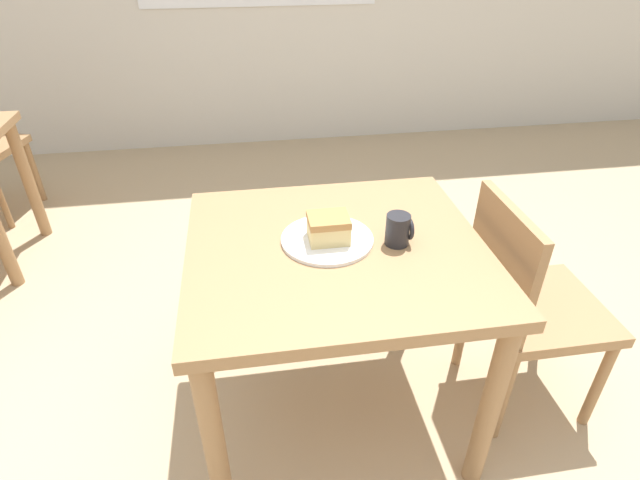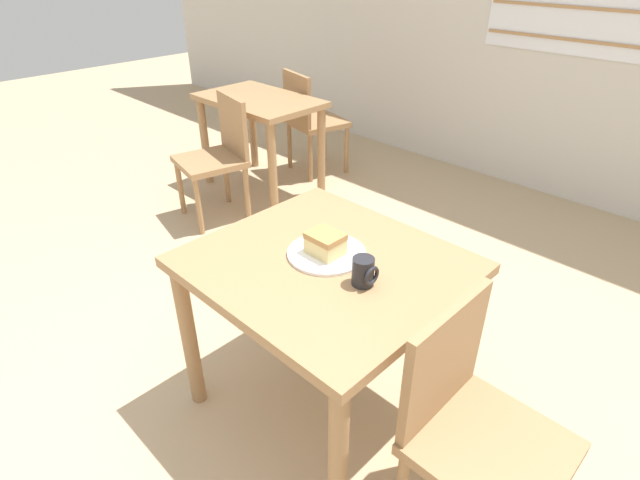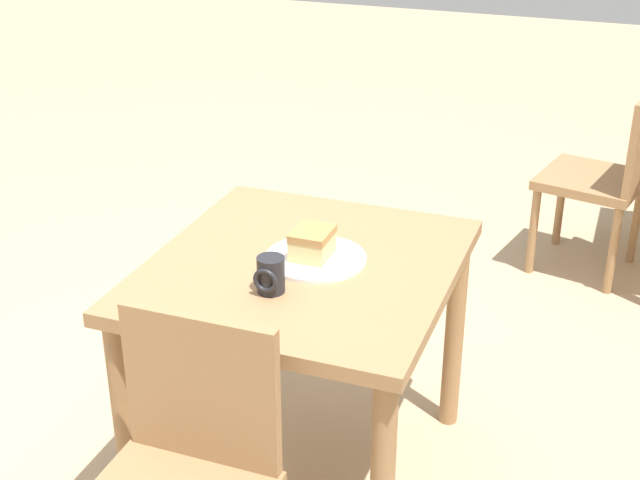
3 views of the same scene
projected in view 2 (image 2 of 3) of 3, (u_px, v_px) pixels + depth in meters
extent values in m
plane|color=tan|center=(250.00, 445.00, 1.91)|extent=(14.00, 14.00, 0.00)
cube|color=#AD7F51|center=(606.00, 44.00, 3.17)|extent=(1.62, 0.01, 0.02)
cube|color=#AD7F51|center=(615.00, 10.00, 3.07)|extent=(1.62, 0.01, 0.02)
cube|color=#9E754C|center=(326.00, 265.00, 1.74)|extent=(0.89, 0.81, 0.04)
cylinder|color=#9E754C|center=(189.00, 338.00, 1.94)|extent=(0.06, 0.06, 0.67)
cylinder|color=#9E754C|center=(338.00, 466.00, 1.47)|extent=(0.06, 0.06, 0.67)
cylinder|color=#9E754C|center=(317.00, 265.00, 2.37)|extent=(0.06, 0.06, 0.67)
cylinder|color=#9E754C|center=(464.00, 346.00, 1.90)|extent=(0.06, 0.06, 0.67)
cube|color=#9E754C|center=(259.00, 100.00, 3.57)|extent=(0.90, 0.57, 0.04)
cylinder|color=#9E754C|center=(205.00, 142.00, 3.84)|extent=(0.06, 0.06, 0.66)
cylinder|color=#9E754C|center=(273.00, 171.00, 3.36)|extent=(0.06, 0.06, 0.66)
cylinder|color=#9E754C|center=(253.00, 128.00, 4.13)|extent=(0.06, 0.06, 0.66)
cylinder|color=#9E754C|center=(321.00, 152.00, 3.65)|extent=(0.06, 0.06, 0.66)
cube|color=#9E754C|center=(491.00, 448.00, 1.43)|extent=(0.40, 0.40, 0.04)
cylinder|color=#9E754C|center=(459.00, 428.00, 1.75)|extent=(0.04, 0.04, 0.39)
cube|color=#9E754C|center=(444.00, 361.00, 1.43)|extent=(0.03, 0.38, 0.38)
cube|color=#9E754C|center=(210.00, 161.00, 3.29)|extent=(0.48, 0.48, 0.04)
cylinder|color=#9E754C|center=(180.00, 188.00, 3.45)|extent=(0.04, 0.04, 0.39)
cylinder|color=#9E754C|center=(199.00, 207.00, 3.20)|extent=(0.04, 0.04, 0.39)
cylinder|color=#9E754C|center=(226.00, 177.00, 3.61)|extent=(0.04, 0.04, 0.39)
cylinder|color=#9E754C|center=(247.00, 194.00, 3.36)|extent=(0.04, 0.04, 0.39)
cube|color=#9E754C|center=(233.00, 125.00, 3.27)|extent=(0.38, 0.11, 0.38)
cube|color=#9E754C|center=(318.00, 122.00, 4.01)|extent=(0.49, 0.49, 0.04)
cylinder|color=#9E754C|center=(346.00, 150.00, 4.07)|extent=(0.04, 0.04, 0.39)
cylinder|color=#9E754C|center=(324.00, 138.00, 4.32)|extent=(0.04, 0.04, 0.39)
cylinder|color=#9E754C|center=(310.00, 158.00, 3.92)|extent=(0.04, 0.04, 0.39)
cylinder|color=#9E754C|center=(290.00, 145.00, 4.17)|extent=(0.04, 0.04, 0.39)
cube|color=#9E754C|center=(297.00, 99.00, 3.82)|extent=(0.38, 0.12, 0.38)
cylinder|color=white|center=(327.00, 253.00, 1.75)|extent=(0.28, 0.28, 0.01)
cube|color=#E0C67F|center=(325.00, 246.00, 1.73)|extent=(0.12, 0.10, 0.06)
cube|color=#B27F47|center=(325.00, 236.00, 1.71)|extent=(0.12, 0.10, 0.02)
cylinder|color=#232328|center=(363.00, 271.00, 1.58)|extent=(0.07, 0.07, 0.10)
torus|color=#232328|center=(372.00, 276.00, 1.56)|extent=(0.01, 0.07, 0.07)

